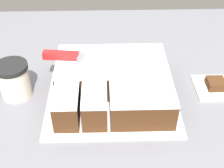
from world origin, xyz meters
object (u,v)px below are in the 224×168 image
Objects in this scene: cake at (113,83)px; coffee_cup at (14,80)px; knife at (76,57)px; cake_board at (112,96)px; brownie at (216,84)px.

cake is 0.28m from coffee_cup.
coffee_cup is at bearing -159.30° from knife.
coffee_cup is (-0.28, 0.02, 0.05)m from cake_board.
knife is at bearing 14.53° from coffee_cup.
cake_board is at bearing -26.05° from knife.
coffee_cup reaches higher than brownie.
coffee_cup is at bearing -179.03° from brownie.
knife reaches higher than brownie.
brownie is (0.41, -0.04, -0.08)m from knife.
brownie is (0.58, 0.01, -0.03)m from coffee_cup.
cake reaches higher than brownie.
knife is at bearing 149.76° from cake.
coffee_cup is (-0.17, -0.05, -0.04)m from knife.
knife is (-0.11, 0.06, 0.05)m from cake.
cake is (0.00, 0.00, 0.04)m from cake_board.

